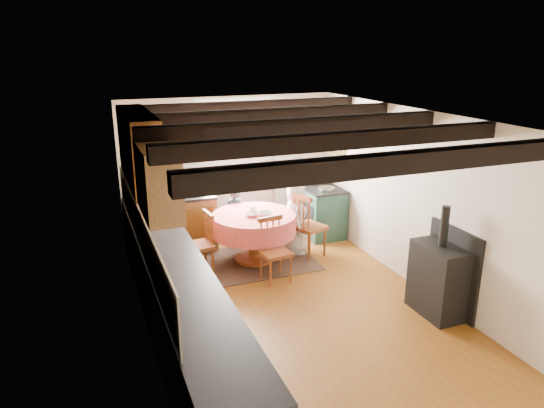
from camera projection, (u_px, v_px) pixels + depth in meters
name	position (u px, v px, depth m)	size (l,w,h in m)	color
floor	(295.00, 308.00, 6.30)	(3.60, 5.50, 0.00)	brown
ceiling	(298.00, 118.00, 5.58)	(3.60, 5.50, 0.00)	white
wall_back	(230.00, 169.00, 8.39)	(3.60, 0.00, 2.40)	silver
wall_front	(456.00, 339.00, 3.50)	(3.60, 0.00, 2.40)	silver
wall_left	(142.00, 239.00, 5.32)	(0.00, 5.50, 2.40)	silver
wall_right	(421.00, 202.00, 6.57)	(0.00, 5.50, 2.40)	silver
beam_a	(404.00, 162.00, 3.83)	(3.60, 0.16, 0.16)	black
beam_b	(341.00, 141.00, 4.72)	(3.60, 0.16, 0.16)	black
beam_c	(298.00, 126.00, 5.61)	(3.60, 0.16, 0.16)	black
beam_d	(266.00, 115.00, 6.50)	(3.60, 0.16, 0.16)	black
beam_e	(243.00, 107.00, 7.39)	(3.60, 0.16, 0.16)	black
splash_left	(140.00, 230.00, 5.59)	(0.02, 4.50, 0.55)	beige
splash_back	(171.00, 174.00, 8.02)	(1.40, 0.02, 0.55)	beige
base_cabinet_left	(174.00, 298.00, 5.65)	(0.60, 5.30, 0.88)	#9B6738
base_cabinet_back	(174.00, 225.00, 7.99)	(1.30, 0.60, 0.88)	#9B6738
worktop_left	(174.00, 260.00, 5.52)	(0.64, 5.30, 0.04)	black
worktop_back	(172.00, 197.00, 7.83)	(1.30, 0.64, 0.04)	black
wall_cabinet_glass	(139.00, 148.00, 6.22)	(0.34, 1.80, 0.90)	#9B6738
wall_cabinet_solid	(158.00, 181.00, 4.90)	(0.34, 0.90, 0.70)	#9B6738
window_frame	(235.00, 145.00, 8.29)	(1.34, 0.03, 1.54)	white
window_pane	(235.00, 145.00, 8.29)	(1.20, 0.01, 1.40)	white
curtain_left	(187.00, 180.00, 8.07)	(0.35, 0.10, 2.10)	beige
curtain_right	(284.00, 171.00, 8.66)	(0.35, 0.10, 2.10)	beige
curtain_rod	(236.00, 109.00, 8.03)	(0.03, 0.03, 2.00)	black
wall_picture	(337.00, 137.00, 8.45)	(0.04, 0.50, 0.60)	gold
wall_plate	(288.00, 135.00, 8.57)	(0.30, 0.30, 0.02)	silver
rug	(254.00, 261.00, 7.69)	(1.76, 1.37, 0.01)	#523734
dining_table	(254.00, 238.00, 7.58)	(1.26, 1.26, 0.76)	#DC6479
chair_near	(276.00, 251.00, 6.92)	(0.39, 0.41, 0.92)	#9C451D
chair_left	(199.00, 243.00, 7.19)	(0.39, 0.41, 0.91)	#9C451D
chair_right	(309.00, 224.00, 7.76)	(0.44, 0.47, 1.04)	#9C451D
aga_range	(320.00, 210.00, 8.70)	(0.61, 0.95, 0.87)	#22473C
cast_iron_stove	(440.00, 261.00, 6.00)	(0.42, 0.70, 1.39)	black
child_far	(234.00, 217.00, 8.13)	(0.37, 0.24, 1.02)	#26313B
child_right	(296.00, 218.00, 7.86)	(0.57, 0.37, 1.17)	silver
bowl_a	(252.00, 214.00, 7.38)	(0.21, 0.21, 0.05)	silver
bowl_b	(265.00, 214.00, 7.36)	(0.22, 0.22, 0.07)	silver
cup	(253.00, 210.00, 7.49)	(0.10, 0.10, 0.10)	silver
canister_tall	(147.00, 189.00, 7.75)	(0.15, 0.15, 0.25)	#262628
canister_wide	(176.00, 187.00, 7.93)	(0.19, 0.19, 0.21)	#262628
canister_slim	(189.00, 187.00, 7.87)	(0.09, 0.09, 0.25)	#262628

